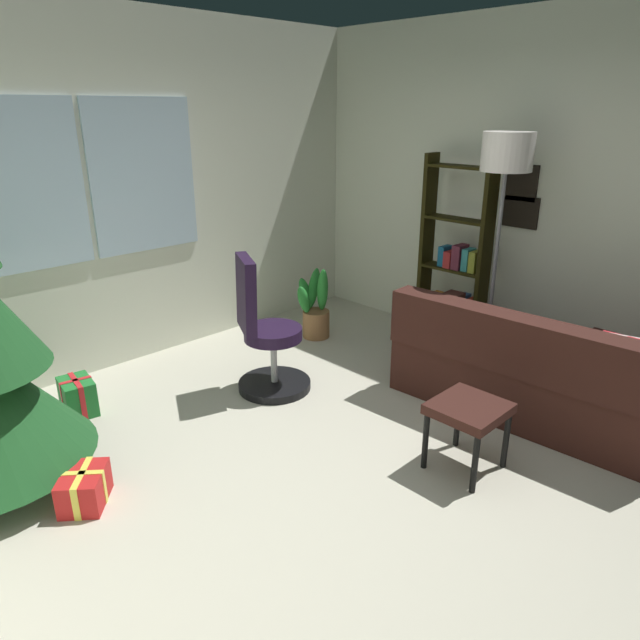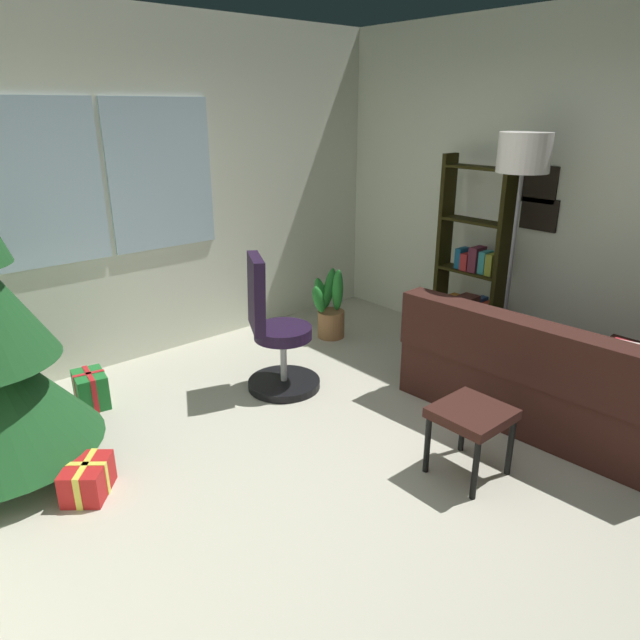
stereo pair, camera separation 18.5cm
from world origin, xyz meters
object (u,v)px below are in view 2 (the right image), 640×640
object	(u,v)px
office_chair	(275,339)
floor_lamp	(522,171)
gift_box_red	(88,479)
gift_box_green	(91,389)
couch	(568,381)
potted_plant	(330,308)
footstool	(472,419)
bookshelf	(472,266)

from	to	relation	value
office_chair	floor_lamp	xyz separation A→B (m)	(1.52, -1.00, 1.22)
floor_lamp	gift_box_red	bearing A→B (deg)	168.20
gift_box_green	office_chair	xyz separation A→B (m)	(1.19, -0.67, 0.28)
gift_box_green	office_chair	distance (m)	1.39
couch	potted_plant	distance (m)	2.24
footstool	potted_plant	bearing A→B (deg)	68.88
gift_box_green	potted_plant	xyz separation A→B (m)	(2.22, -0.13, 0.16)
footstool	office_chair	size ratio (longest dim) A/B	0.41
footstool	gift_box_green	distance (m)	2.69
bookshelf	floor_lamp	bearing A→B (deg)	-119.57
office_chair	potted_plant	size ratio (longest dim) A/B	1.50
office_chair	floor_lamp	bearing A→B (deg)	-33.27
gift_box_red	potted_plant	world-z (taller)	potted_plant
gift_box_green	office_chair	bearing A→B (deg)	-29.31
couch	gift_box_green	size ratio (longest dim) A/B	6.14
potted_plant	gift_box_red	bearing A→B (deg)	-161.28
gift_box_green	floor_lamp	xyz separation A→B (m)	(2.70, -1.66, 1.50)
bookshelf	gift_box_green	bearing A→B (deg)	159.90
potted_plant	gift_box_green	bearing A→B (deg)	176.77
gift_box_red	bookshelf	size ratio (longest dim) A/B	0.22
footstool	potted_plant	size ratio (longest dim) A/B	0.61
bookshelf	floor_lamp	xyz separation A→B (m)	(-0.32, -0.56, 0.88)
gift_box_red	footstool	bearing A→B (deg)	-35.72
footstool	gift_box_green	bearing A→B (deg)	121.09
gift_box_red	gift_box_green	distance (m)	1.09
floor_lamp	bookshelf	bearing A→B (deg)	60.43
couch	office_chair	world-z (taller)	office_chair
gift_box_red	potted_plant	xyz separation A→B (m)	(2.62, 0.89, 0.19)
footstool	gift_box_red	world-z (taller)	footstool
footstool	potted_plant	distance (m)	2.33
footstool	gift_box_green	world-z (taller)	footstool
office_chair	gift_box_red	bearing A→B (deg)	-167.62
gift_box_green	floor_lamp	size ratio (longest dim) A/B	0.17
couch	footstool	xyz separation A→B (m)	(-1.05, 0.06, 0.08)
gift_box_green	potted_plant	distance (m)	2.23
potted_plant	footstool	bearing A→B (deg)	-111.12
bookshelf	floor_lamp	size ratio (longest dim) A/B	0.89
office_chair	bookshelf	bearing A→B (deg)	-13.47
gift_box_red	gift_box_green	bearing A→B (deg)	68.55
gift_box_green	bookshelf	size ratio (longest dim) A/B	0.19
couch	bookshelf	world-z (taller)	bookshelf
footstool	office_chair	xyz separation A→B (m)	(-0.20, 1.63, 0.05)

